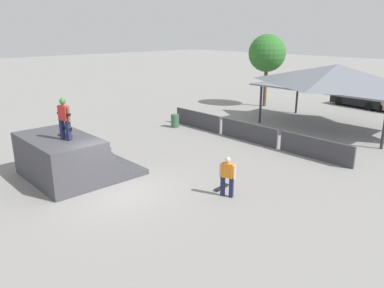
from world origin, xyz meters
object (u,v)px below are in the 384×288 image
at_px(tree_beside_pavilion, 267,53).
at_px(skateboard_on_deck, 66,135).
at_px(trash_bin, 175,121).
at_px(bystander_walking, 227,175).
at_px(parked_car_black, 359,99).
at_px(skateboard_on_ground, 221,187).
at_px(skater_on_deck, 64,116).

bearing_deg(tree_beside_pavilion, skateboard_on_deck, -78.08).
xyz_separation_m(skateboard_on_deck, trash_bin, (-3.65, 8.98, -1.48)).
xyz_separation_m(bystander_walking, parked_car_black, (-4.35, 20.96, -0.28)).
bearing_deg(parked_car_black, trash_bin, -100.99).
bearing_deg(trash_bin, bystander_walking, -29.90).
bearing_deg(bystander_walking, skateboard_on_ground, -53.99).
height_order(skateboard_on_deck, parked_car_black, skateboard_on_deck).
height_order(skater_on_deck, tree_beside_pavilion, tree_beside_pavilion).
relative_size(skater_on_deck, trash_bin, 1.99).
xyz_separation_m(skater_on_deck, parked_car_black, (0.96, 24.71, -2.21)).
bearing_deg(skateboard_on_ground, bystander_walking, 50.59).
distance_m(bystander_walking, skateboard_on_ground, 1.10).
distance_m(skateboard_on_ground, tree_beside_pavilion, 18.10).
bearing_deg(parked_car_black, skater_on_deck, -85.20).
height_order(bystander_walking, trash_bin, bystander_walking).
distance_m(skater_on_deck, bystander_walking, 6.78).
bearing_deg(skater_on_deck, skateboard_on_deck, 142.41).
bearing_deg(bystander_walking, skateboard_on_deck, 8.81).
bearing_deg(skater_on_deck, trash_bin, 98.36).
bearing_deg(trash_bin, skater_on_deck, -65.89).
bearing_deg(bystander_walking, skater_on_deck, 12.24).
height_order(skateboard_on_ground, tree_beside_pavilion, tree_beside_pavilion).
distance_m(tree_beside_pavilion, parked_car_black, 8.56).
relative_size(skater_on_deck, skateboard_on_ground, 1.97).
relative_size(trash_bin, parked_car_black, 0.19).
distance_m(skateboard_on_deck, bystander_walking, 6.85).
bearing_deg(parked_car_black, bystander_walking, -71.26).
xyz_separation_m(skater_on_deck, tree_beside_pavilion, (-4.46, 19.18, 1.45)).
bearing_deg(bystander_walking, trash_bin, -52.90).
bearing_deg(skateboard_on_deck, skateboard_on_ground, 27.44).
xyz_separation_m(tree_beside_pavilion, parked_car_black, (5.41, 5.53, -3.66)).
relative_size(bystander_walking, skateboard_on_ground, 1.84).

